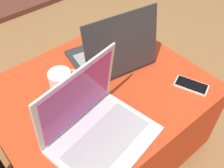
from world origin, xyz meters
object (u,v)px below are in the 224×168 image
(laptop_near, at_px, (96,126))
(cell_phone, at_px, (191,85))
(laptop_far, at_px, (113,53))
(coffee_mug, at_px, (62,82))

(laptop_near, relative_size, cell_phone, 2.55)
(laptop_far, distance_m, cell_phone, 0.35)
(laptop_near, distance_m, laptop_far, 0.38)
(laptop_near, xyz_separation_m, cell_phone, (0.44, -0.06, -0.05))
(laptop_far, relative_size, coffee_mug, 2.79)
(laptop_near, bearing_deg, laptop_far, 31.01)
(laptop_far, relative_size, cell_phone, 2.46)
(cell_phone, relative_size, coffee_mug, 1.14)
(laptop_near, xyz_separation_m, coffee_mug, (0.02, 0.25, -0.00))
(laptop_near, bearing_deg, coffee_mug, 73.96)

